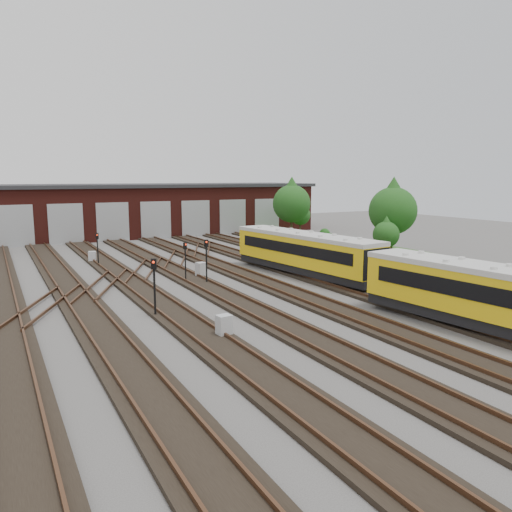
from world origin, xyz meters
name	(u,v)px	position (x,y,z in m)	size (l,w,h in m)	color
ground	(285,308)	(0.00, 0.00, 0.00)	(120.00, 120.00, 0.00)	#454240
track_network	(277,304)	(-0.17, 0.59, 0.11)	(30.40, 70.00, 0.33)	black
maintenance_shed	(118,210)	(-0.01, 39.97, 3.20)	(51.00, 12.50, 6.35)	#4D1813
grass_verge	(405,257)	(19.00, 10.00, 0.03)	(8.00, 55.00, 0.05)	#254C19
metro_train	(499,298)	(6.00, -8.91, 1.80)	(4.05, 46.04, 2.86)	black
signal_mast_0	(154,280)	(-7.00, 1.50, 2.02)	(0.32, 0.31, 3.12)	black
signal_mast_1	(97,245)	(-6.72, 18.06, 1.79)	(0.25, 0.24, 2.77)	black
signal_mast_2	(185,257)	(-2.65, 8.74, 1.82)	(0.25, 0.24, 2.85)	black
signal_mast_3	(206,256)	(-1.49, 7.80, 1.98)	(0.28, 0.26, 3.08)	black
relay_cabinet_1	(92,257)	(-6.77, 20.41, 0.49)	(0.59, 0.49, 0.98)	#B3B6B9
relay_cabinet_2	(224,326)	(-5.21, -3.20, 0.53)	(0.64, 0.53, 1.07)	#B3B6B9
relay_cabinet_3	(201,270)	(-0.98, 10.06, 0.56)	(0.68, 0.56, 1.13)	#B3B6B9
relay_cabinet_4	(283,243)	(12.08, 20.04, 0.56)	(0.68, 0.56, 1.13)	#B3B6B9
tree_0	(292,199)	(17.00, 26.36, 4.69)	(4.40, 4.40, 7.29)	#352A17
tree_1	(300,213)	(20.86, 30.35, 2.73)	(2.57, 2.57, 4.25)	#352A17
tree_2	(393,205)	(18.68, 11.52, 4.69)	(4.40, 4.40, 7.29)	#352A17
tree_3	(386,231)	(16.54, 9.97, 2.49)	(2.34, 2.34, 3.88)	#352A17
bush_0	(409,256)	(16.65, 7.25, 0.66)	(1.32, 1.32, 1.32)	#1B4A15
bush_1	(330,239)	(17.37, 19.25, 0.80)	(1.60, 1.60, 1.60)	#1B4A15
bush_2	(325,232)	(21.31, 25.66, 0.65)	(1.30, 1.30, 1.30)	#1B4A15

